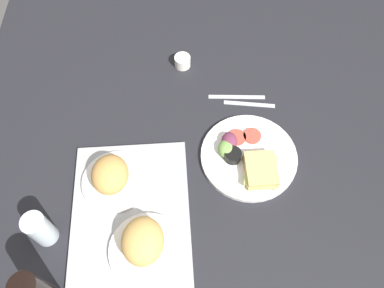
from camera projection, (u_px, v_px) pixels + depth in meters
ground_plane at (202, 158)px, 119.54cm from camera, size 190.00×150.00×3.00cm
serving_tray at (131, 216)px, 107.99cm from camera, size 46.65×35.28×1.60cm
bread_plate_near at (144, 244)px, 99.10cm from camera, size 20.17×20.17×10.18cm
bread_plate_far at (112, 177)px, 108.69cm from camera, size 19.24×19.24×9.67cm
plate_with_salad at (248, 157)px, 116.13cm from camera, size 29.48×29.48×5.40cm
drinking_glass at (40, 229)px, 100.53cm from camera, size 6.13×6.13×12.54cm
espresso_cup at (182, 61)px, 134.29cm from camera, size 5.60×5.60×4.00cm
fork at (249, 104)px, 127.49cm from camera, size 3.22×17.05×0.50cm
knife at (237, 97)px, 128.93cm from camera, size 1.96×19.03×0.50cm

